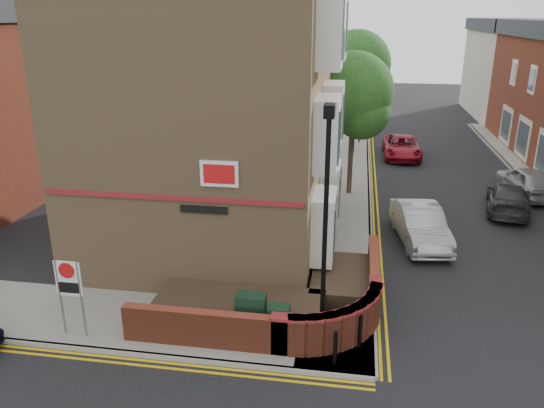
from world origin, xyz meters
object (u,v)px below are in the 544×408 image
Objects in this scene: zone_sign at (69,285)px; lamppost at (325,230)px; silver_car_near at (420,225)px; utility_cabinet_large at (251,315)px.

lamppost is at bearing 6.07° from zone_sign.
silver_car_near is at bearing 39.78° from zone_sign.
utility_cabinet_large is at bearing 9.69° from zone_sign.
utility_cabinet_large is 4.86m from zone_sign.
utility_cabinet_large is at bearing 176.99° from lamppost.
lamppost is 6.85m from zone_sign.
lamppost reaches higher than zone_sign.
lamppost reaches higher than utility_cabinet_large.
lamppost is 8.56m from silver_car_near.
silver_car_near is (5.13, 7.38, 0.00)m from utility_cabinet_large.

